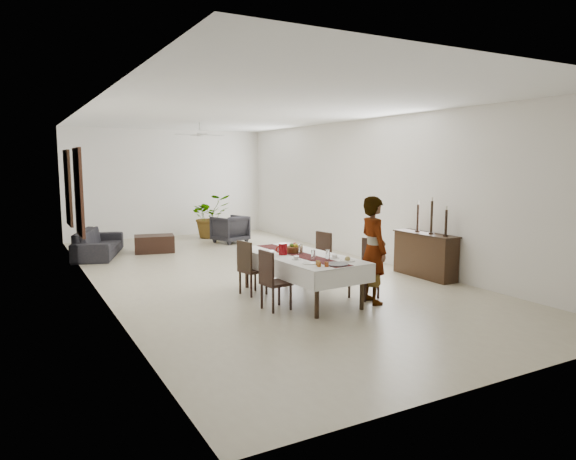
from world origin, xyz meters
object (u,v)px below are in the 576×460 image
at_px(woman, 373,250).
at_px(sideboard_body, 425,256).
at_px(dining_table_top, 300,257).
at_px(sofa, 98,243).
at_px(red_pitcher, 283,249).

bearing_deg(woman, sideboard_body, -53.94).
distance_m(dining_table_top, woman, 1.20).
relative_size(dining_table_top, sofa, 1.06).
xyz_separation_m(red_pitcher, sideboard_body, (3.16, 0.05, -0.40)).
bearing_deg(sideboard_body, sofa, 133.78).
bearing_deg(woman, dining_table_top, 56.97).
xyz_separation_m(dining_table_top, red_pitcher, (-0.24, 0.13, 0.13)).
bearing_deg(dining_table_top, sideboard_body, 0.12).
bearing_deg(dining_table_top, sofa, 108.96).
distance_m(dining_table_top, red_pitcher, 0.30).
relative_size(woman, sideboard_body, 1.22).
relative_size(red_pitcher, sideboard_body, 0.14).
bearing_deg(red_pitcher, dining_table_top, -27.65).
bearing_deg(red_pitcher, sideboard_body, 0.86).
relative_size(dining_table_top, red_pitcher, 12.00).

